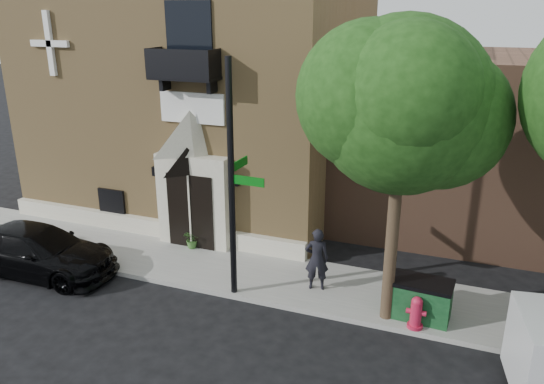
{
  "coord_description": "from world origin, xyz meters",
  "views": [
    {
      "loc": [
        7.55,
        -12.14,
        7.98
      ],
      "look_at": [
        2.14,
        2.0,
        2.7
      ],
      "focal_mm": 35.0,
      "sensor_mm": 36.0,
      "label": 1
    }
  ],
  "objects_px": {
    "fire_hydrant": "(416,313)",
    "dumpster": "(420,298)",
    "pedestrian_near": "(317,259)",
    "black_sedan": "(38,251)",
    "street_sign": "(232,182)"
  },
  "relations": [
    {
      "from": "fire_hydrant",
      "to": "pedestrian_near",
      "type": "bearing_deg",
      "value": 160.47
    },
    {
      "from": "street_sign",
      "to": "fire_hydrant",
      "type": "bearing_deg",
      "value": 2.22
    },
    {
      "from": "fire_hydrant",
      "to": "street_sign",
      "type": "bearing_deg",
      "value": 179.78
    },
    {
      "from": "street_sign",
      "to": "pedestrian_near",
      "type": "bearing_deg",
      "value": 28.17
    },
    {
      "from": "black_sedan",
      "to": "street_sign",
      "type": "distance_m",
      "value": 7.04
    },
    {
      "from": "fire_hydrant",
      "to": "dumpster",
      "type": "relative_size",
      "value": 0.53
    },
    {
      "from": "black_sedan",
      "to": "street_sign",
      "type": "height_order",
      "value": "street_sign"
    },
    {
      "from": "black_sedan",
      "to": "pedestrian_near",
      "type": "height_order",
      "value": "pedestrian_near"
    },
    {
      "from": "fire_hydrant",
      "to": "dumpster",
      "type": "height_order",
      "value": "dumpster"
    },
    {
      "from": "black_sedan",
      "to": "dumpster",
      "type": "bearing_deg",
      "value": -85.58
    },
    {
      "from": "black_sedan",
      "to": "dumpster",
      "type": "xyz_separation_m",
      "value": [
        11.55,
        1.43,
        -0.06
      ]
    },
    {
      "from": "pedestrian_near",
      "to": "street_sign",
      "type": "bearing_deg",
      "value": 9.45
    },
    {
      "from": "dumpster",
      "to": "pedestrian_near",
      "type": "height_order",
      "value": "pedestrian_near"
    },
    {
      "from": "fire_hydrant",
      "to": "pedestrian_near",
      "type": "height_order",
      "value": "pedestrian_near"
    },
    {
      "from": "fire_hydrant",
      "to": "dumpster",
      "type": "distance_m",
      "value": 0.58
    }
  ]
}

